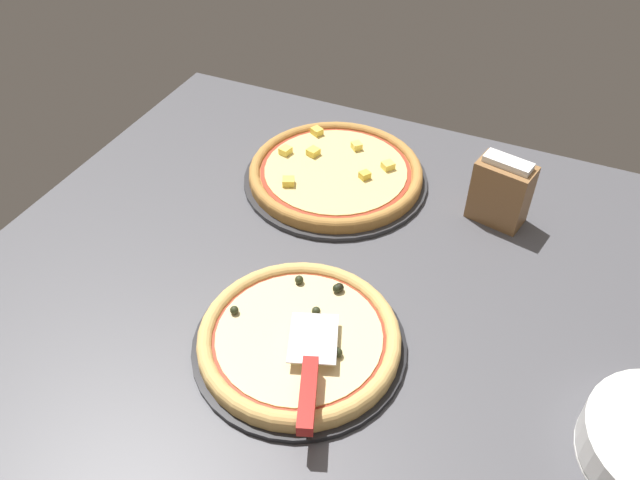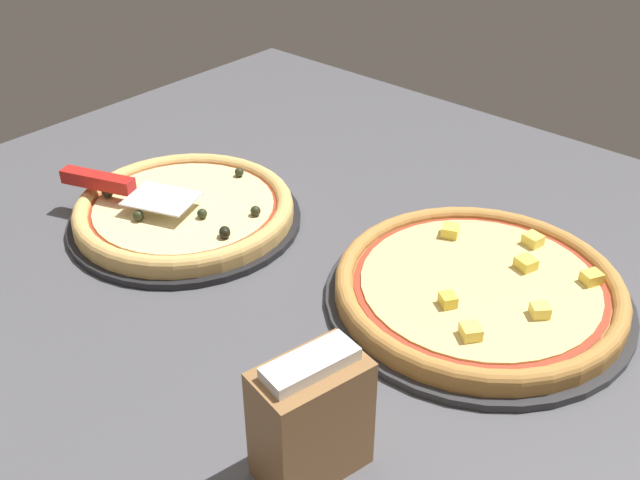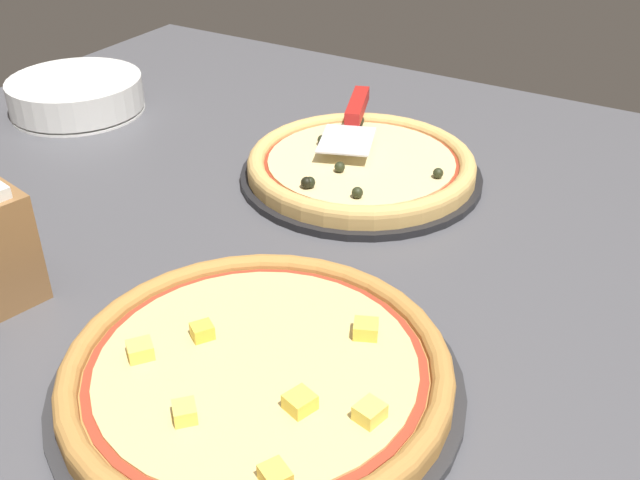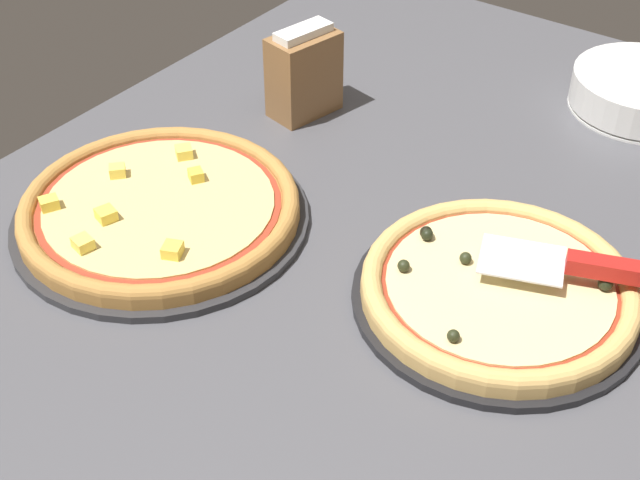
# 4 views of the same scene
# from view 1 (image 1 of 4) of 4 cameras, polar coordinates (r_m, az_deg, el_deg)

# --- Properties ---
(ground_plane) EXTENTS (1.35, 1.14, 0.04)m
(ground_plane) POSITION_cam_1_polar(r_m,az_deg,el_deg) (1.06, 3.33, -6.15)
(ground_plane) COLOR #4C4C51
(pizza_pan_front) EXTENTS (0.33, 0.33, 0.01)m
(pizza_pan_front) POSITION_cam_1_polar(r_m,az_deg,el_deg) (0.98, -1.89, -9.55)
(pizza_pan_front) COLOR black
(pizza_pan_front) RESTS_ON ground_plane
(pizza_front) EXTENTS (0.31, 0.31, 0.04)m
(pizza_front) POSITION_cam_1_polar(r_m,az_deg,el_deg) (0.96, -1.91, -8.88)
(pizza_front) COLOR #DBAD60
(pizza_front) RESTS_ON pizza_pan_front
(pizza_pan_back) EXTENTS (0.37, 0.37, 0.01)m
(pizza_pan_back) POSITION_cam_1_polar(r_m,az_deg,el_deg) (1.28, 1.43, 5.60)
(pizza_pan_back) COLOR #2D2D30
(pizza_pan_back) RESTS_ON ground_plane
(pizza_back) EXTENTS (0.35, 0.35, 0.03)m
(pizza_back) POSITION_cam_1_polar(r_m,az_deg,el_deg) (1.27, 1.44, 6.26)
(pizza_back) COLOR #B77F3D
(pizza_back) RESTS_ON pizza_pan_back
(serving_spatula) EXTENTS (0.12, 0.21, 0.02)m
(serving_spatula) POSITION_cam_1_polar(r_m,az_deg,el_deg) (0.88, -0.98, -12.67)
(serving_spatula) COLOR silver
(serving_spatula) RESTS_ON pizza_front
(napkin_holder) EXTENTS (0.11, 0.08, 0.14)m
(napkin_holder) POSITION_cam_1_polar(r_m,az_deg,el_deg) (1.20, 16.22, 4.29)
(napkin_holder) COLOR olive
(napkin_holder) RESTS_ON ground_plane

